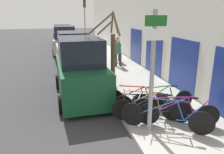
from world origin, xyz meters
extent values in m
plane|color=#333335|center=(0.00, 11.20, 0.00)|extent=(80.00, 80.00, 0.00)
cube|color=#9E9B93|center=(2.60, 14.00, 0.07)|extent=(3.20, 32.00, 0.15)
cube|color=silver|center=(4.35, 14.00, 3.25)|extent=(0.20, 32.00, 6.50)
cube|color=navy|center=(4.23, 6.43, 1.27)|extent=(0.03, 2.07, 2.24)
cube|color=navy|center=(4.23, 9.41, 1.27)|extent=(0.03, 2.07, 2.24)
cube|color=navy|center=(4.23, 12.39, 1.27)|extent=(0.03, 2.07, 2.24)
cylinder|color=#939399|center=(1.56, 3.56, 1.84)|extent=(0.12, 0.12, 3.38)
cube|color=#19591E|center=(1.56, 3.48, 3.25)|extent=(0.59, 0.02, 0.27)
cube|color=white|center=(1.56, 3.48, 2.91)|extent=(0.52, 0.02, 0.29)
cylinder|color=black|center=(1.17, 3.94, 0.51)|extent=(0.63, 0.39, 0.72)
cylinder|color=black|center=(2.84, 2.96, 0.51)|extent=(0.63, 0.39, 0.72)
cylinder|color=#1E4799|center=(1.80, 3.57, 0.84)|extent=(0.95, 0.58, 0.59)
cylinder|color=#1E4799|center=(1.88, 3.52, 1.09)|extent=(1.11, 0.67, 0.09)
cylinder|color=#1E4799|center=(2.34, 3.25, 0.81)|extent=(0.21, 0.15, 0.51)
cylinder|color=#1E4799|center=(2.55, 3.13, 0.53)|extent=(0.60, 0.37, 0.08)
cylinder|color=#1E4799|center=(2.63, 3.08, 0.78)|extent=(0.45, 0.28, 0.57)
cylinder|color=#1E4799|center=(1.25, 3.89, 0.81)|extent=(0.21, 0.14, 0.62)
cube|color=black|center=(2.42, 3.20, 1.08)|extent=(0.21, 0.17, 0.04)
cylinder|color=#99999E|center=(1.34, 3.84, 1.12)|extent=(0.24, 0.39, 0.02)
cylinder|color=black|center=(1.65, 3.87, 0.49)|extent=(0.67, 0.24, 0.69)
cylinder|color=black|center=(3.33, 3.35, 0.49)|extent=(0.67, 0.24, 0.69)
cylinder|color=#8C1E72|center=(2.28, 3.68, 0.81)|extent=(0.95, 0.33, 0.56)
cylinder|color=#8C1E72|center=(2.37, 3.65, 1.05)|extent=(1.11, 0.38, 0.09)
cylinder|color=#8C1E72|center=(2.83, 3.50, 0.79)|extent=(0.21, 0.10, 0.49)
cylinder|color=#8C1E72|center=(3.04, 3.44, 0.52)|extent=(0.60, 0.21, 0.08)
cylinder|color=#8C1E72|center=(3.12, 3.41, 0.76)|extent=(0.45, 0.17, 0.55)
cylinder|color=#8C1E72|center=(1.73, 3.85, 0.79)|extent=(0.21, 0.09, 0.59)
cube|color=black|center=(2.91, 3.48, 1.05)|extent=(0.21, 0.14, 0.04)
cylinder|color=#99999E|center=(1.82, 3.82, 1.08)|extent=(0.15, 0.43, 0.02)
cylinder|color=black|center=(0.97, 4.34, 0.49)|extent=(0.66, 0.26, 0.69)
cylinder|color=black|center=(2.70, 3.73, 0.49)|extent=(0.66, 0.26, 0.69)
cylinder|color=black|center=(1.62, 4.11, 0.81)|extent=(0.98, 0.37, 0.56)
cylinder|color=black|center=(1.71, 4.08, 1.05)|extent=(1.14, 0.43, 0.09)
cylinder|color=black|center=(2.18, 3.91, 0.79)|extent=(0.22, 0.11, 0.49)
cylinder|color=black|center=(2.40, 3.83, 0.52)|extent=(0.62, 0.24, 0.08)
cylinder|color=black|center=(2.48, 3.80, 0.76)|extent=(0.46, 0.19, 0.55)
cylinder|color=black|center=(1.06, 4.31, 0.79)|extent=(0.21, 0.10, 0.59)
cube|color=black|center=(2.27, 3.88, 1.05)|extent=(0.22, 0.14, 0.04)
cylinder|color=#99999E|center=(1.14, 4.28, 1.08)|extent=(0.17, 0.42, 0.02)
cylinder|color=black|center=(1.14, 4.76, 0.48)|extent=(0.58, 0.37, 0.66)
cylinder|color=black|center=(2.49, 3.94, 0.48)|extent=(0.58, 0.37, 0.66)
cylinder|color=orange|center=(1.64, 4.45, 0.78)|extent=(0.78, 0.49, 0.54)
cylinder|color=orange|center=(1.71, 4.41, 1.02)|extent=(0.90, 0.56, 0.09)
cylinder|color=orange|center=(2.08, 4.19, 0.76)|extent=(0.18, 0.13, 0.47)
cylinder|color=orange|center=(2.25, 4.08, 0.50)|extent=(0.49, 0.31, 0.08)
cylinder|color=orange|center=(2.32, 4.04, 0.74)|extent=(0.37, 0.24, 0.53)
cylinder|color=orange|center=(1.21, 4.72, 0.76)|extent=(0.18, 0.13, 0.57)
cube|color=black|center=(2.15, 4.15, 1.01)|extent=(0.21, 0.17, 0.04)
cylinder|color=#99999E|center=(1.27, 4.68, 1.04)|extent=(0.25, 0.39, 0.02)
cylinder|color=black|center=(1.74, 4.79, 0.48)|extent=(0.66, 0.07, 0.65)
cylinder|color=black|center=(3.35, 4.71, 0.48)|extent=(0.66, 0.07, 0.65)
cylinder|color=#197233|center=(2.34, 4.76, 0.78)|extent=(0.90, 0.08, 0.54)
cylinder|color=#197233|center=(2.42, 4.76, 1.01)|extent=(1.05, 0.09, 0.09)
cylinder|color=#197233|center=(2.87, 4.74, 0.76)|extent=(0.20, 0.05, 0.47)
cylinder|color=#197233|center=(3.07, 4.73, 0.50)|extent=(0.57, 0.06, 0.08)
cylinder|color=#197233|center=(3.15, 4.72, 0.73)|extent=(0.42, 0.05, 0.52)
cylinder|color=#197233|center=(1.82, 4.79, 0.76)|extent=(0.19, 0.04, 0.56)
cube|color=black|center=(2.95, 4.73, 1.00)|extent=(0.20, 0.09, 0.04)
cylinder|color=#99999E|center=(1.90, 4.79, 1.03)|extent=(0.05, 0.44, 0.02)
cylinder|color=black|center=(1.03, 5.46, 0.46)|extent=(0.56, 0.33, 0.62)
cylinder|color=black|center=(2.47, 4.65, 0.46)|extent=(0.56, 0.33, 0.62)
cylinder|color=red|center=(1.57, 5.16, 0.75)|extent=(0.83, 0.48, 0.51)
cylinder|color=red|center=(1.64, 5.12, 0.96)|extent=(0.96, 0.56, 0.08)
cylinder|color=red|center=(2.04, 4.89, 0.72)|extent=(0.19, 0.13, 0.45)
cylinder|color=red|center=(2.22, 4.79, 0.48)|extent=(0.52, 0.31, 0.08)
cylinder|color=red|center=(2.29, 4.75, 0.70)|extent=(0.39, 0.24, 0.50)
cylinder|color=red|center=(1.10, 5.42, 0.72)|extent=(0.19, 0.12, 0.54)
cube|color=black|center=(2.11, 4.85, 0.96)|extent=(0.21, 0.17, 0.04)
cylinder|color=#99999E|center=(1.17, 5.38, 0.99)|extent=(0.24, 0.40, 0.02)
cube|color=#144728|center=(-0.06, 7.04, 0.83)|extent=(1.93, 4.47, 1.32)
cube|color=black|center=(-0.06, 6.87, 2.00)|extent=(1.67, 2.35, 1.02)
cylinder|color=black|center=(-1.00, 8.38, 0.32)|extent=(0.24, 0.65, 0.64)
cylinder|color=black|center=(0.77, 8.44, 0.32)|extent=(0.24, 0.65, 0.64)
cylinder|color=black|center=(-0.90, 5.64, 0.32)|extent=(0.24, 0.65, 0.64)
cylinder|color=black|center=(0.87, 5.71, 0.32)|extent=(0.24, 0.65, 0.64)
cube|color=#B2B7BC|center=(-0.08, 12.12, 0.77)|extent=(2.02, 4.53, 1.20)
cube|color=black|center=(-0.07, 11.95, 1.85)|extent=(1.72, 2.39, 0.96)
cylinder|color=black|center=(-1.04, 13.45, 0.31)|extent=(0.25, 0.63, 0.62)
cylinder|color=black|center=(0.74, 13.55, 0.31)|extent=(0.25, 0.63, 0.62)
cylinder|color=black|center=(-0.89, 10.70, 0.31)|extent=(0.25, 0.63, 0.62)
cylinder|color=black|center=(0.88, 10.80, 0.31)|extent=(0.25, 0.63, 0.62)
cube|color=gray|center=(-0.27, 17.90, 0.77)|extent=(2.12, 4.56, 1.16)
cube|color=black|center=(-0.28, 17.73, 1.86)|extent=(1.80, 2.41, 1.02)
cylinder|color=black|center=(-1.11, 19.34, 0.33)|extent=(0.26, 0.68, 0.67)
cylinder|color=black|center=(0.74, 19.23, 0.33)|extent=(0.26, 0.68, 0.67)
cylinder|color=black|center=(-1.28, 16.58, 0.33)|extent=(0.26, 0.68, 0.67)
cylinder|color=black|center=(0.57, 16.47, 0.33)|extent=(0.26, 0.68, 0.67)
cube|color=navy|center=(-0.32, 23.80, 0.77)|extent=(2.10, 4.24, 1.19)
cube|color=black|center=(-0.33, 23.63, 1.79)|extent=(1.79, 2.25, 0.85)
cylinder|color=black|center=(-1.16, 25.13, 0.32)|extent=(0.26, 0.64, 0.63)
cylinder|color=black|center=(0.68, 25.02, 0.32)|extent=(0.26, 0.64, 0.63)
cylinder|color=black|center=(-1.32, 22.58, 0.32)|extent=(0.26, 0.64, 0.63)
cylinder|color=black|center=(0.52, 22.46, 0.32)|extent=(0.26, 0.64, 0.63)
cylinder|color=#333338|center=(2.91, 11.48, 0.56)|extent=(0.15, 0.15, 0.81)
cylinder|color=#333338|center=(2.62, 11.51, 0.56)|extent=(0.15, 0.15, 0.81)
cylinder|color=#33664C|center=(2.76, 11.49, 1.28)|extent=(0.37, 0.37, 0.64)
sphere|color=tan|center=(2.76, 11.49, 1.71)|extent=(0.22, 0.22, 0.22)
cylinder|color=#4C3D2D|center=(2.93, 12.87, 0.57)|extent=(0.16, 0.16, 0.84)
cylinder|color=#4C3D2D|center=(3.22, 12.90, 0.57)|extent=(0.16, 0.16, 0.84)
cylinder|color=brown|center=(3.07, 12.89, 1.33)|extent=(0.39, 0.39, 0.67)
sphere|color=tan|center=(3.07, 12.89, 1.77)|extent=(0.23, 0.23, 0.23)
cylinder|color=brown|center=(1.38, 7.27, 1.37)|extent=(0.19, 0.19, 2.44)
cylinder|color=brown|center=(1.57, 7.57, 3.04)|extent=(0.47, 0.69, 0.96)
cylinder|color=brown|center=(1.42, 6.86, 3.02)|extent=(0.15, 0.89, 0.93)
cylinder|color=brown|center=(0.86, 7.28, 3.02)|extent=(1.11, 0.09, 0.92)
cylinder|color=brown|center=(1.05, 7.24, 2.86)|extent=(0.73, 0.15, 0.61)
cylinder|color=brown|center=(1.44, 7.66, 3.03)|extent=(0.20, 0.85, 0.94)
cylinder|color=#939399|center=(1.39, 17.14, 2.40)|extent=(0.10, 0.10, 4.50)
cube|color=black|center=(1.39, 17.04, 4.20)|extent=(0.20, 0.16, 0.64)
sphere|color=red|center=(1.39, 16.95, 4.40)|extent=(0.11, 0.11, 0.11)
sphere|color=orange|center=(1.39, 16.95, 4.20)|extent=(0.11, 0.11, 0.11)
sphere|color=green|center=(1.39, 16.95, 4.00)|extent=(0.11, 0.11, 0.11)
camera|label=1|loc=(-0.83, -1.72, 3.44)|focal=35.00mm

